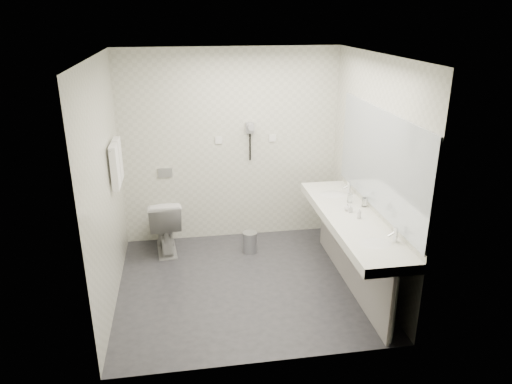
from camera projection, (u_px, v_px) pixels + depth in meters
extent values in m
plane|color=#28282D|center=(245.00, 284.00, 5.41)|extent=(2.80, 2.80, 0.00)
plane|color=silver|center=(243.00, 55.00, 4.53)|extent=(2.80, 2.80, 0.00)
plane|color=beige|center=(230.00, 147.00, 6.17)|extent=(2.80, 0.00, 2.80)
plane|color=beige|center=(266.00, 234.00, 3.77)|extent=(2.80, 0.00, 2.80)
plane|color=beige|center=(105.00, 187.00, 4.76)|extent=(0.00, 2.60, 2.60)
plane|color=beige|center=(372.00, 173.00, 5.18)|extent=(0.00, 2.60, 2.60)
cube|color=silver|center=(351.00, 220.00, 5.11)|extent=(0.55, 2.20, 0.10)
cube|color=gray|center=(351.00, 255.00, 5.26)|extent=(0.03, 2.15, 0.75)
cylinder|color=silver|center=(393.00, 309.00, 4.31)|extent=(0.06, 0.06, 0.75)
cylinder|color=silver|center=(326.00, 217.00, 6.23)|extent=(0.06, 0.06, 0.75)
cube|color=#B2BCC6|center=(380.00, 161.00, 4.92)|extent=(0.02, 2.20, 1.05)
ellipsoid|color=silver|center=(375.00, 245.00, 4.50)|extent=(0.40, 0.31, 0.05)
ellipsoid|color=silver|center=(333.00, 195.00, 5.70)|extent=(0.40, 0.31, 0.05)
cylinder|color=silver|center=(396.00, 235.00, 4.49)|extent=(0.04, 0.04, 0.15)
cylinder|color=silver|center=(349.00, 187.00, 5.69)|extent=(0.04, 0.04, 0.15)
imported|color=beige|center=(350.00, 208.00, 5.17)|extent=(0.04, 0.04, 0.09)
imported|color=beige|center=(347.00, 207.00, 5.21)|extent=(0.09, 0.09, 0.08)
imported|color=beige|center=(359.00, 214.00, 5.01)|extent=(0.04, 0.04, 0.11)
cylinder|color=silver|center=(364.00, 202.00, 5.32)|extent=(0.07, 0.07, 0.10)
cylinder|color=silver|center=(350.00, 198.00, 5.43)|extent=(0.06, 0.06, 0.10)
imported|color=silver|center=(164.00, 224.00, 6.06)|extent=(0.47, 0.75, 0.73)
cube|color=#B2B5BA|center=(165.00, 173.00, 6.14)|extent=(0.18, 0.02, 0.12)
cylinder|color=#B2B5BA|center=(250.00, 243.00, 6.09)|extent=(0.21, 0.21, 0.26)
cylinder|color=#B2B5BA|center=(250.00, 233.00, 6.04)|extent=(0.18, 0.18, 0.02)
cylinder|color=silver|center=(113.00, 144.00, 5.17)|extent=(0.02, 0.62, 0.02)
cube|color=white|center=(115.00, 167.00, 5.12)|extent=(0.07, 0.24, 0.48)
cube|color=white|center=(118.00, 159.00, 5.38)|extent=(0.07, 0.24, 0.48)
cube|color=gray|center=(250.00, 128.00, 6.09)|extent=(0.10, 0.04, 0.14)
cylinder|color=gray|center=(251.00, 127.00, 6.01)|extent=(0.08, 0.14, 0.08)
cylinder|color=black|center=(250.00, 147.00, 6.16)|extent=(0.02, 0.02, 0.35)
cube|color=silver|center=(219.00, 140.00, 6.10)|extent=(0.09, 0.02, 0.09)
cube|color=silver|center=(273.00, 138.00, 6.20)|extent=(0.09, 0.02, 0.09)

